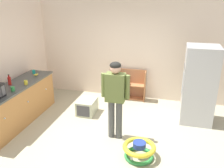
% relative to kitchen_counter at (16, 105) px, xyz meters
% --- Properties ---
extents(ground_plane, '(12.00, 12.00, 0.00)m').
position_rel_kitchen_counter_xyz_m(ground_plane, '(2.20, -0.13, -0.45)').
color(ground_plane, '#B3AD91').
rests_on(ground_plane, ground).
extents(back_wall, '(5.20, 0.06, 2.70)m').
position_rel_kitchen_counter_xyz_m(back_wall, '(2.20, 2.20, 0.90)').
color(back_wall, beige).
rests_on(back_wall, ground).
extents(left_side_wall, '(0.06, 2.99, 2.70)m').
position_rel_kitchen_counter_xyz_m(left_side_wall, '(-0.43, 0.67, 0.90)').
color(left_side_wall, beige).
rests_on(left_side_wall, ground).
extents(kitchen_counter, '(0.65, 2.42, 0.90)m').
position_rel_kitchen_counter_xyz_m(kitchen_counter, '(0.00, 0.00, 0.00)').
color(kitchen_counter, '#B47A41').
rests_on(kitchen_counter, ground).
extents(refrigerator, '(0.73, 0.68, 1.78)m').
position_rel_kitchen_counter_xyz_m(refrigerator, '(3.98, 1.14, 0.44)').
color(refrigerator, '#B7BABF').
rests_on(refrigerator, ground).
extents(bookshelf, '(0.80, 0.28, 0.85)m').
position_rel_kitchen_counter_xyz_m(bookshelf, '(2.22, 2.01, -0.09)').
color(bookshelf, '#B97648').
rests_on(bookshelf, ground).
extents(standing_person, '(0.57, 0.22, 1.62)m').
position_rel_kitchen_counter_xyz_m(standing_person, '(2.32, -0.03, 0.53)').
color(standing_person, '#515354').
rests_on(standing_person, ground).
extents(baby_walker, '(0.60, 0.60, 0.32)m').
position_rel_kitchen_counter_xyz_m(baby_walker, '(2.91, -0.58, -0.29)').
color(baby_walker, '#2F8E43').
rests_on(baby_walker, ground).
extents(pet_carrier, '(0.42, 0.55, 0.36)m').
position_rel_kitchen_counter_xyz_m(pet_carrier, '(1.38, 0.84, -0.27)').
color(pet_carrier, beige).
rests_on(pet_carrier, ground).
extents(banana_bunch, '(0.12, 0.16, 0.04)m').
position_rel_kitchen_counter_xyz_m(banana_bunch, '(0.09, 0.79, 0.48)').
color(banana_bunch, yellow).
rests_on(banana_bunch, kitchen_counter).
extents(ketchup_bottle, '(0.07, 0.07, 0.25)m').
position_rel_kitchen_counter_xyz_m(ketchup_bottle, '(-0.13, 0.05, 0.55)').
color(ketchup_bottle, red).
rests_on(ketchup_bottle, kitchen_counter).
extents(green_cup, '(0.08, 0.08, 0.09)m').
position_rel_kitchen_counter_xyz_m(green_cup, '(0.16, -0.25, 0.50)').
color(green_cup, green).
rests_on(green_cup, kitchen_counter).
extents(yellow_cup, '(0.08, 0.08, 0.09)m').
position_rel_kitchen_counter_xyz_m(yellow_cup, '(0.20, 0.17, 0.50)').
color(yellow_cup, yellow).
rests_on(yellow_cup, kitchen_counter).
extents(teal_cup, '(0.08, 0.08, 0.09)m').
position_rel_kitchen_counter_xyz_m(teal_cup, '(-0.06, 0.93, 0.50)').
color(teal_cup, teal).
rests_on(teal_cup, kitchen_counter).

